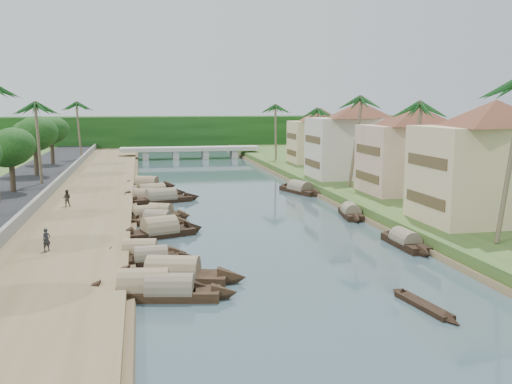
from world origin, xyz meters
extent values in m
plane|color=#374D53|center=(0.00, 0.00, 0.00)|extent=(220.00, 220.00, 0.00)
cube|color=brown|center=(-16.00, 20.00, 0.40)|extent=(10.00, 180.00, 0.80)
cube|color=#315522|center=(19.00, 20.00, 0.60)|extent=(16.00, 180.00, 1.20)
cube|color=black|center=(-24.50, 20.00, 0.70)|extent=(8.00, 180.00, 1.40)
cube|color=gray|center=(-20.20, 20.00, 1.35)|extent=(0.40, 180.00, 1.10)
cube|color=black|center=(0.00, 95.00, 4.00)|extent=(120.00, 4.00, 8.00)
cube|color=black|center=(0.00, 100.00, 4.00)|extent=(120.00, 4.00, 8.00)
cube|color=black|center=(0.00, 105.00, 4.00)|extent=(120.00, 4.00, 8.00)
cube|color=#A9A99E|center=(0.00, 72.00, 2.00)|extent=(28.00, 4.00, 0.80)
cube|color=#A9A99E|center=(-9.00, 72.00, 0.90)|extent=(1.20, 3.50, 1.80)
cube|color=#A9A99E|center=(-3.00, 72.00, 0.90)|extent=(1.20, 3.50, 1.80)
cube|color=#A9A99E|center=(3.00, 72.00, 0.90)|extent=(1.20, 3.50, 1.80)
cube|color=#A9A99E|center=(9.00, 72.00, 0.90)|extent=(1.20, 3.50, 1.80)
cube|color=#D4B98E|center=(19.00, -2.00, 5.20)|extent=(12.00, 8.00, 8.00)
pyramid|color=brown|center=(19.00, -2.00, 10.30)|extent=(14.85, 14.85, 2.20)
cube|color=#4E3D24|center=(12.95, -2.00, 3.20)|extent=(0.10, 6.40, 0.90)
cube|color=#4E3D24|center=(12.95, -2.00, 6.40)|extent=(0.10, 6.40, 0.90)
cube|color=beige|center=(20.00, 14.00, 4.95)|extent=(11.00, 8.00, 7.50)
pyramid|color=brown|center=(20.00, 14.00, 9.80)|extent=(14.11, 14.11, 2.20)
cube|color=#4E3D24|center=(14.45, 14.00, 3.08)|extent=(0.10, 6.40, 0.90)
cube|color=#4E3D24|center=(14.45, 14.00, 6.08)|extent=(0.10, 6.40, 0.90)
cube|color=beige|center=(19.00, 28.00, 5.20)|extent=(13.00, 8.00, 8.00)
pyramid|color=brown|center=(19.00, 28.00, 10.30)|extent=(15.59, 15.59, 2.20)
cube|color=#4E3D24|center=(12.45, 28.00, 3.20)|extent=(0.10, 6.40, 0.90)
cube|color=#4E3D24|center=(12.45, 28.00, 6.40)|extent=(0.10, 6.40, 0.90)
cube|color=#D4B98E|center=(20.00, 48.00, 4.70)|extent=(10.00, 7.00, 7.00)
pyramid|color=brown|center=(20.00, 48.00, 9.30)|extent=(12.62, 12.62, 2.20)
cube|color=#4E3D24|center=(14.95, 48.00, 2.95)|extent=(0.10, 5.60, 0.90)
cube|color=#4E3D24|center=(14.95, 48.00, 5.75)|extent=(0.10, 5.60, 0.90)
cube|color=black|center=(-8.58, -13.09, 0.20)|extent=(5.92, 2.81, 0.70)
cone|color=black|center=(-5.48, -13.69, 0.28)|extent=(1.90, 1.87, 1.78)
cone|color=black|center=(-11.68, -12.49, 0.28)|extent=(1.90, 1.87, 1.78)
cylinder|color=gray|center=(-8.58, -13.09, 0.58)|extent=(4.61, 2.63, 1.84)
cube|color=black|center=(-10.04, -12.42, 0.20)|extent=(6.17, 2.80, 0.70)
cone|color=black|center=(-6.75, -12.80, 0.28)|extent=(1.95, 2.10, 2.10)
cone|color=black|center=(-13.33, -12.04, 0.28)|extent=(1.95, 2.10, 2.10)
cylinder|color=#95805F|center=(-10.04, -12.42, 0.58)|extent=(4.78, 2.72, 2.21)
cube|color=black|center=(-8.22, -9.91, 0.20)|extent=(7.11, 3.88, 0.70)
cone|color=black|center=(-4.59, -10.93, 0.28)|extent=(2.39, 2.36, 2.12)
cone|color=black|center=(-11.85, -8.89, 0.28)|extent=(2.39, 2.36, 2.12)
cylinder|color=#95805F|center=(-8.22, -9.91, 0.58)|extent=(5.59, 3.52, 2.20)
cube|color=black|center=(-9.51, -5.79, 0.20)|extent=(4.84, 1.79, 0.70)
cone|color=black|center=(-6.87, -5.64, 0.28)|extent=(1.44, 1.44, 1.52)
cone|color=black|center=(-12.15, -5.94, 0.28)|extent=(1.44, 1.44, 1.52)
cylinder|color=gray|center=(-9.51, -5.79, 0.58)|extent=(3.72, 1.78, 1.58)
cube|color=black|center=(-10.24, -3.90, 0.20)|extent=(5.12, 2.31, 0.70)
cone|color=black|center=(-7.51, -4.26, 0.28)|extent=(1.62, 1.68, 1.67)
cone|color=black|center=(-12.96, -3.53, 0.28)|extent=(1.62, 1.68, 1.67)
cylinder|color=#95805F|center=(-10.24, -3.90, 0.58)|extent=(3.97, 2.23, 1.74)
cube|color=black|center=(-8.60, 2.87, 0.20)|extent=(6.16, 3.93, 0.70)
cone|color=black|center=(-5.57, 3.89, 0.28)|extent=(2.25, 2.43, 2.18)
cone|color=black|center=(-11.63, 1.86, 0.28)|extent=(2.25, 2.43, 2.18)
cylinder|color=#95805F|center=(-8.60, 2.87, 0.58)|extent=(4.90, 3.58, 2.31)
cube|color=black|center=(-8.63, 7.33, 0.20)|extent=(5.10, 3.63, 0.70)
cone|color=black|center=(-6.20, 6.18, 0.28)|extent=(1.94, 2.01, 1.71)
cone|color=black|center=(-11.05, 8.48, 0.28)|extent=(1.94, 2.01, 1.71)
cylinder|color=gray|center=(-8.63, 7.33, 0.58)|extent=(4.10, 3.21, 1.80)
cube|color=black|center=(-9.70, 10.55, 0.20)|extent=(5.11, 2.67, 0.70)
cone|color=black|center=(-7.07, 11.21, 0.28)|extent=(1.69, 1.68, 1.54)
cone|color=black|center=(-12.33, 9.89, 0.28)|extent=(1.69, 1.68, 1.54)
cylinder|color=#95805F|center=(-9.70, 10.55, 0.58)|extent=(4.00, 2.45, 1.60)
cube|color=black|center=(-8.25, 10.98, 0.20)|extent=(4.81, 3.37, 0.70)
cone|color=black|center=(-5.96, 9.96, 0.28)|extent=(1.83, 1.92, 1.66)
cone|color=black|center=(-10.54, 12.00, 0.28)|extent=(1.83, 1.92, 1.66)
cylinder|color=#95805F|center=(-8.25, 10.98, 0.58)|extent=(3.86, 3.00, 1.75)
cube|color=black|center=(-7.85, 19.85, 0.20)|extent=(7.13, 3.73, 0.70)
cone|color=black|center=(-4.18, 20.84, 0.28)|extent=(2.35, 2.27, 2.05)
cone|color=black|center=(-11.52, 18.87, 0.28)|extent=(2.35, 2.27, 2.05)
cylinder|color=gray|center=(-7.85, 19.85, 0.58)|extent=(5.59, 3.39, 2.12)
cube|color=black|center=(-9.69, 21.07, 0.20)|extent=(5.61, 2.92, 0.70)
cone|color=black|center=(-6.80, 20.39, 0.28)|extent=(1.86, 1.89, 1.75)
cone|color=black|center=(-12.59, 21.74, 0.28)|extent=(1.86, 1.89, 1.75)
cylinder|color=#95805F|center=(-9.69, 21.07, 0.58)|extent=(4.40, 2.70, 1.83)
cube|color=black|center=(-8.86, 23.41, 0.20)|extent=(6.76, 4.06, 0.70)
cone|color=black|center=(-5.48, 24.51, 0.28)|extent=(2.38, 2.45, 2.18)
cone|color=black|center=(-12.24, 22.32, 0.28)|extent=(2.38, 2.45, 2.18)
cylinder|color=#95805F|center=(-8.86, 23.41, 0.58)|extent=(5.35, 3.68, 2.28)
cube|color=black|center=(-9.71, 24.86, 0.20)|extent=(5.48, 2.45, 0.70)
cone|color=black|center=(-6.82, 24.30, 0.28)|extent=(1.72, 1.59, 1.50)
cone|color=black|center=(-12.60, 25.41, 0.28)|extent=(1.72, 1.59, 1.50)
cylinder|color=gray|center=(-9.71, 24.86, 0.58)|extent=(4.27, 2.27, 1.53)
cube|color=black|center=(-9.29, 31.96, 0.20)|extent=(6.19, 3.89, 0.70)
cone|color=black|center=(-6.23, 30.79, 0.28)|extent=(2.20, 2.22, 1.91)
cone|color=black|center=(-12.36, 33.12, 0.28)|extent=(2.20, 2.22, 1.91)
cylinder|color=#95805F|center=(-9.29, 31.96, 0.58)|extent=(4.92, 3.46, 1.99)
cube|color=black|center=(10.08, -4.55, 0.20)|extent=(1.67, 5.57, 0.70)
cone|color=black|center=(10.02, -1.48, 0.28)|extent=(1.44, 1.59, 1.59)
cone|color=black|center=(10.13, -7.63, 0.28)|extent=(1.44, 1.59, 1.59)
cylinder|color=gray|center=(10.08, -4.55, 0.58)|extent=(1.71, 4.26, 1.64)
cube|color=black|center=(10.20, 7.54, 0.20)|extent=(2.39, 5.27, 0.70)
cone|color=black|center=(10.64, 10.33, 0.28)|extent=(1.66, 1.67, 1.61)
cone|color=black|center=(9.76, 4.75, 0.28)|extent=(1.66, 1.67, 1.61)
cylinder|color=gray|center=(10.20, 7.54, 0.58)|extent=(2.26, 4.10, 1.68)
cube|color=black|center=(9.53, 23.49, 0.20)|extent=(4.03, 6.95, 0.70)
cone|color=black|center=(8.30, 27.00, 0.28)|extent=(2.26, 2.36, 1.94)
cone|color=black|center=(10.76, 19.98, 0.28)|extent=(2.26, 2.36, 1.94)
cylinder|color=gray|center=(9.53, 23.49, 0.58)|extent=(3.58, 5.48, 1.99)
cube|color=black|center=(4.94, -17.31, 0.10)|extent=(1.45, 4.46, 0.35)
cone|color=black|center=(4.56, -14.87, 0.10)|extent=(0.95, 1.20, 0.80)
cone|color=black|center=(5.31, -19.75, 0.10)|extent=(0.95, 1.20, 0.80)
cube|color=black|center=(-8.25, -5.68, 0.10)|extent=(3.26, 1.06, 0.35)
cone|color=black|center=(-6.46, -5.88, 0.10)|extent=(0.87, 0.79, 0.71)
cone|color=black|center=(-10.05, -5.48, 0.10)|extent=(0.87, 0.79, 0.71)
cube|color=black|center=(-9.46, 23.99, 0.10)|extent=(4.07, 1.71, 0.35)
cone|color=black|center=(-7.28, 23.47, 0.10)|extent=(1.16, 1.01, 0.80)
cone|color=black|center=(-11.65, 24.52, 0.10)|extent=(1.16, 1.01, 0.80)
cylinder|color=brown|center=(15.00, -9.35, 7.03)|extent=(1.67, 0.36, 11.62)
sphere|color=#18481B|center=(15.00, -9.35, 12.62)|extent=(3.20, 3.20, 3.20)
cylinder|color=brown|center=(16.00, 7.05, 6.20)|extent=(1.73, 0.36, 9.96)
sphere|color=#18481B|center=(16.00, 7.05, 11.00)|extent=(3.20, 3.20, 3.20)
cylinder|color=brown|center=(15.00, 20.00, 6.56)|extent=(1.73, 0.36, 10.68)
sphere|color=#18481B|center=(15.00, 20.00, 11.71)|extent=(3.20, 3.20, 3.20)
cylinder|color=brown|center=(16.00, 38.06, 5.77)|extent=(0.81, 0.36, 9.15)
sphere|color=#18481B|center=(16.00, 38.06, 10.16)|extent=(3.20, 3.20, 3.20)
cylinder|color=brown|center=(-22.00, 28.24, 6.31)|extent=(0.64, 0.36, 9.82)
sphere|color=#18481B|center=(-22.00, 28.24, 11.02)|extent=(3.20, 3.20, 3.20)
cylinder|color=brown|center=(14.00, 55.35, 6.04)|extent=(0.50, 0.36, 9.69)
sphere|color=#18481B|center=(14.00, 55.35, 10.69)|extent=(3.20, 3.20, 3.20)
cylinder|color=brown|center=(-20.50, 61.34, 6.37)|extent=(0.81, 0.36, 9.95)
sphere|color=#18481B|center=(-20.50, 61.34, 11.15)|extent=(3.20, 3.20, 3.20)
cylinder|color=#453A27|center=(-24.00, 22.08, 3.04)|extent=(0.60, 0.60, 3.35)
ellipsoid|color=black|center=(-24.00, 22.08, 6.25)|extent=(4.80, 4.80, 3.94)
cylinder|color=#453A27|center=(-24.00, 37.17, 3.28)|extent=(0.60, 0.60, 3.84)
ellipsoid|color=black|center=(-24.00, 37.17, 6.94)|extent=(5.46, 5.46, 4.49)
cylinder|color=#453A27|center=(-24.00, 52.22, 3.21)|extent=(0.60, 0.60, 3.71)
ellipsoid|color=black|center=(-24.00, 52.22, 6.75)|extent=(4.96, 4.96, 4.08)
cylinder|color=#453A27|center=(24.00, 31.89, 3.10)|extent=(0.60, 0.60, 3.88)
ellipsoid|color=black|center=(24.00, 31.89, 6.81)|extent=(4.95, 4.95, 4.07)
imported|color=#24262B|center=(-16.65, -3.57, 1.60)|extent=(0.70, 0.66, 1.61)
imported|color=#312A22|center=(-17.43, 14.60, 1.65)|extent=(0.88, 0.71, 1.70)
camera|label=1|loc=(-9.99, -44.73, 11.01)|focal=40.00mm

